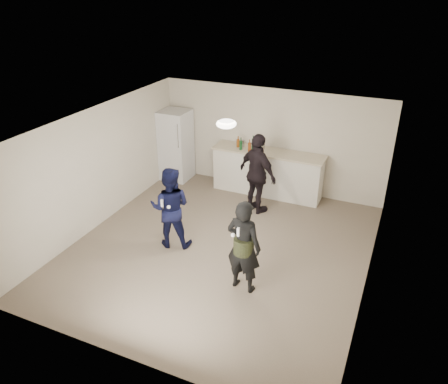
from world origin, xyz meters
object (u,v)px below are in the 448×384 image
at_px(counter, 267,173).
at_px(shaker, 243,143).
at_px(spectator, 258,174).
at_px(fridge, 176,145).
at_px(woman, 244,246).
at_px(man, 170,208).

distance_m(counter, shaker, 0.94).
bearing_deg(counter, spectator, -85.31).
height_order(fridge, woman, fridge).
relative_size(man, spectator, 0.90).
distance_m(shaker, spectator, 1.28).
relative_size(counter, man, 1.59).
xyz_separation_m(man, woman, (1.78, -0.69, 0.02)).
bearing_deg(woman, counter, -70.87).
bearing_deg(spectator, shaker, -25.54).
bearing_deg(man, woman, 141.53).
distance_m(fridge, woman, 4.77).
height_order(counter, spectator, spectator).
distance_m(counter, fridge, 2.48).
distance_m(counter, woman, 3.67).
xyz_separation_m(counter, man, (-0.99, -2.88, 0.29)).
bearing_deg(fridge, man, -62.62).
bearing_deg(shaker, woman, -68.13).
bearing_deg(woman, spectator, -68.20).
relative_size(shaker, woman, 0.10).
relative_size(shaker, man, 0.10).
bearing_deg(spectator, woman, 132.81).
xyz_separation_m(counter, fridge, (-2.45, -0.07, 0.38)).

